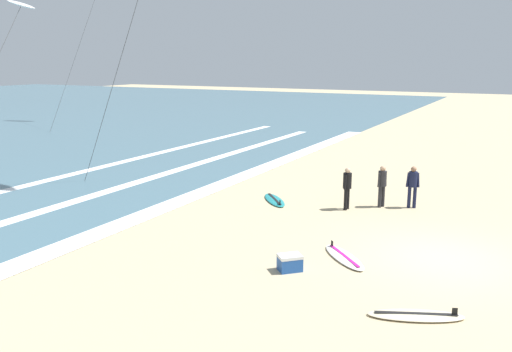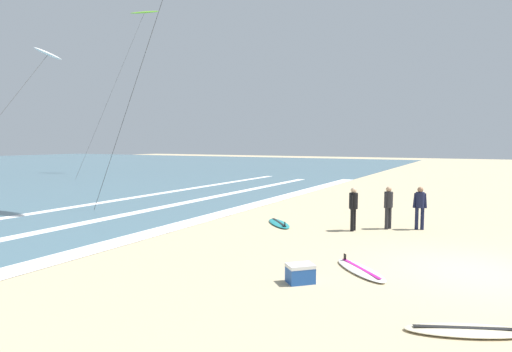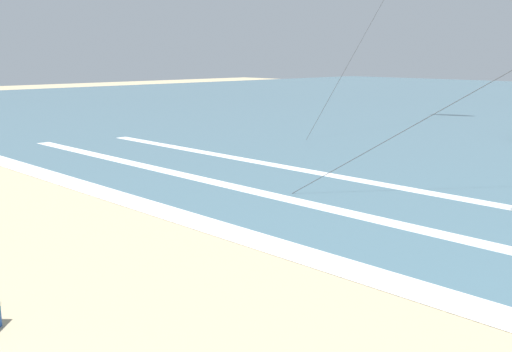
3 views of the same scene
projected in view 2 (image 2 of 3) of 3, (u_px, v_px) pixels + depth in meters
ground_plane at (470, 271)px, 10.89m from camera, size 160.00×160.00×0.00m
wave_foam_shoreline at (127, 240)px, 14.31m from camera, size 52.19×1.01×0.01m
wave_foam_mid_break at (86, 223)px, 17.34m from camera, size 45.86×0.64×0.01m
wave_foam_outer_break at (52, 210)px, 20.40m from camera, size 46.70×0.60×0.01m
surfer_left_far at (353, 205)px, 15.74m from camera, size 0.51×0.32×1.60m
surfer_background_far at (388, 204)px, 16.08m from camera, size 0.50×0.32×1.60m
surfer_right_near at (420, 204)px, 15.96m from camera, size 0.32×0.51×1.60m
surfboard_near_water at (467, 330)px, 7.35m from camera, size 1.38×2.17×0.25m
surfboard_left_pile at (360, 270)px, 10.83m from camera, size 1.92×1.90×0.25m
surfboard_foreground_flat at (279, 223)px, 17.01m from camera, size 1.99×1.82×0.25m
kite_white_low_near at (48, 55)px, 24.64m from camera, size 12.60×8.77×8.52m
kite_lime_high_left at (144, 13)px, 44.05m from camera, size 10.04×3.29×16.72m
cooler_box at (300, 273)px, 9.97m from camera, size 0.75×0.75×0.44m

